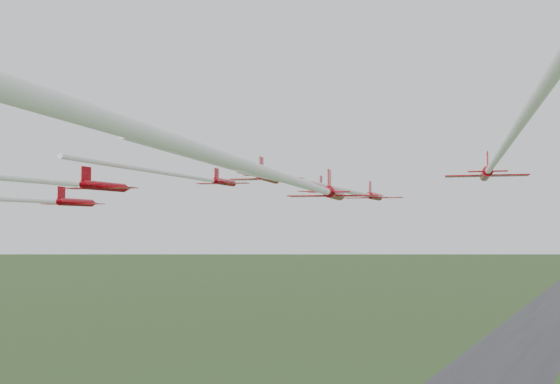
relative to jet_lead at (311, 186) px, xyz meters
The scene contains 7 objects.
runway 199.58m from the jet_lead, 89.62° to the left, with size 38.00×900.00×0.04m, color #363639.
jet_lead is the anchor object (origin of this frame).
jet_row2_left 22.26m from the jet_lead, 108.41° to the right, with size 14.38×46.12×2.42m.
jet_row2_right 23.58m from the jet_lead, 48.42° to the right, with size 13.52×50.94×2.50m.
jet_row3_mid 29.58m from the jet_lead, 77.09° to the right, with size 18.53×47.75×2.94m.
jet_row3_right 47.78m from the jet_lead, 42.60° to the right, with size 20.46×67.89×2.82m.
jet_row4_right 54.56m from the jet_lead, 63.04° to the right, with size 20.94×57.27×2.65m.
Camera 1 is at (44.89, -80.53, 54.98)m, focal length 40.00 mm.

